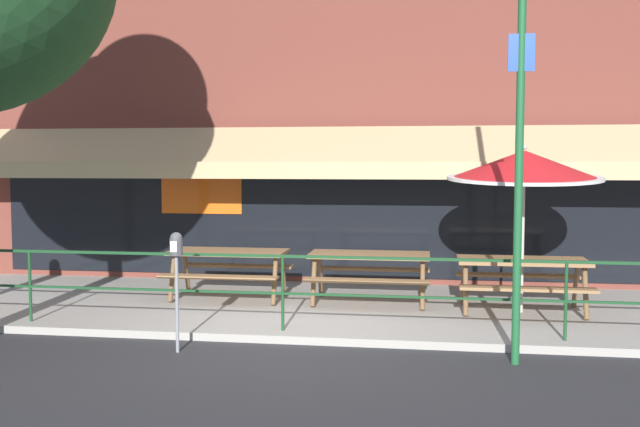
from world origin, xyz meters
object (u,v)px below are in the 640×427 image
at_px(picnic_table_right, 522,270).
at_px(parking_meter_near, 176,255).
at_px(street_sign_pole, 519,145).
at_px(picnic_table_left, 229,260).
at_px(picnic_table_centre, 369,264).
at_px(patio_umbrella_right, 524,166).

xyz_separation_m(picnic_table_right, parking_meter_near, (-4.23, -2.42, 0.44)).
xyz_separation_m(parking_meter_near, street_sign_pole, (3.87, 0.09, 1.28)).
distance_m(picnic_table_left, picnic_table_right, 4.40).
relative_size(parking_meter_near, street_sign_pole, 0.30).
height_order(picnic_table_centre, street_sign_pole, street_sign_pole).
bearing_deg(picnic_table_left, patio_umbrella_right, -4.12).
relative_size(picnic_table_centre, street_sign_pole, 0.38).
distance_m(picnic_table_centre, picnic_table_right, 2.22).
relative_size(picnic_table_left, patio_umbrella_right, 0.76).
height_order(picnic_table_right, parking_meter_near, parking_meter_near).
bearing_deg(picnic_table_centre, picnic_table_right, -8.10).
relative_size(picnic_table_left, parking_meter_near, 1.27).
xyz_separation_m(picnic_table_left, parking_meter_near, (0.16, -2.75, 0.44)).
distance_m(picnic_table_centre, street_sign_pole, 3.64).
relative_size(picnic_table_right, street_sign_pole, 0.38).
relative_size(patio_umbrella_right, street_sign_pole, 0.50).
height_order(picnic_table_right, street_sign_pole, street_sign_pole).
xyz_separation_m(picnic_table_centre, patio_umbrella_right, (2.20, -0.30, 1.47)).
bearing_deg(parking_meter_near, picnic_table_left, 93.27).
relative_size(picnic_table_right, patio_umbrella_right, 0.76).
distance_m(picnic_table_right, street_sign_pole, 2.91).
relative_size(picnic_table_right, parking_meter_near, 1.27).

